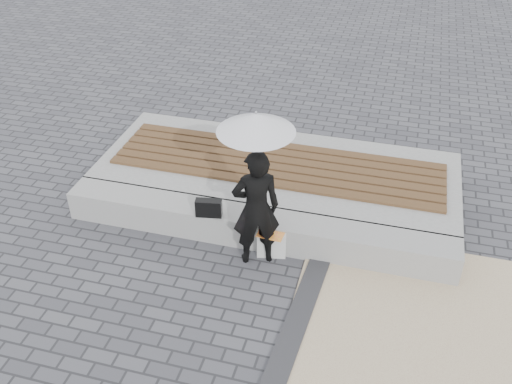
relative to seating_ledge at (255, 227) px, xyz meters
The scene contains 9 objects.
ground 1.61m from the seating_ledge, 90.00° to the right, with size 80.00×80.00×0.00m, color #49494E.
seating_ledge is the anchor object (origin of this frame).
timber_platform 1.20m from the seating_ledge, 90.00° to the left, with size 5.00×2.00×0.40m, color #9A9A95.
timber_decking 1.22m from the seating_ledge, 90.00° to the left, with size 4.60×1.20×0.04m, color brown, non-canonical shape.
woman 0.68m from the seating_ledge, 72.92° to the right, with size 0.56×0.37×1.54m, color black.
parasol 1.72m from the seating_ledge, 72.92° to the right, with size 0.85×0.85×1.09m.
handbag 0.65m from the seating_ledge, 163.19° to the right, with size 0.32×0.11×0.23m, color black.
canvas_tote 0.36m from the seating_ledge, 39.89° to the right, with size 0.35×0.15×0.37m, color silver.
magazine 0.43m from the seating_ledge, 45.52° to the right, with size 0.32×0.23×0.01m, color #F83C49.
Camera 1 is at (1.51, -3.91, 4.73)m, focal length 40.42 mm.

